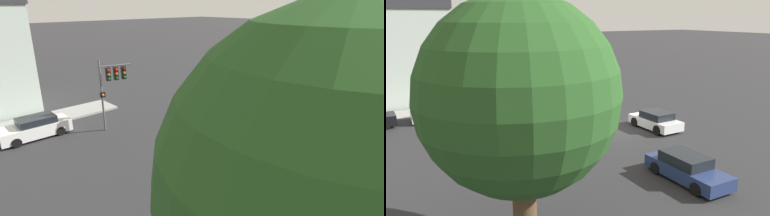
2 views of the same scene
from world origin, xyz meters
TOP-DOWN VIEW (x-y plane):
  - ground_plane at (0.00, 0.00)m, footprint 300.00×300.00m
  - street_tree at (-10.36, 11.00)m, footprint 6.34×6.34m
  - traffic_signal at (6.36, 5.91)m, footprint 0.74×2.37m
  - crossing_car_0 at (-8.65, 1.90)m, footprint 4.50×1.86m
  - crossing_car_1 at (-1.12, -2.47)m, footprint 3.94×2.07m
  - parked_car_0 at (8.73, 10.63)m, footprint 1.88×4.44m

SIDE VIEW (x-z plane):
  - ground_plane at x=0.00m, z-range 0.00..0.00m
  - crossing_car_1 at x=-1.12m, z-range -0.03..1.28m
  - crossing_car_0 at x=-8.65m, z-range -0.03..1.30m
  - parked_car_0 at x=8.73m, z-range -0.03..1.39m
  - traffic_signal at x=6.36m, z-range 1.10..6.15m
  - street_tree at x=-10.36m, z-range 1.15..9.86m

